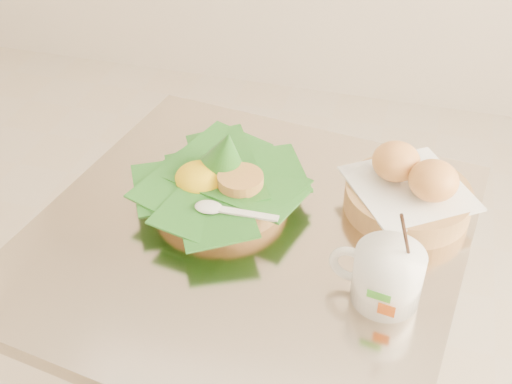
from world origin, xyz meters
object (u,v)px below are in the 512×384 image
(rice_basket, at_px, (220,180))
(cafe_table, at_px, (248,319))
(bread_basket, at_px, (409,190))
(coffee_mug, at_px, (386,275))

(rice_basket, bearing_deg, cafe_table, -45.91)
(bread_basket, distance_m, coffee_mug, 0.22)
(coffee_mug, bearing_deg, rice_basket, 152.48)
(rice_basket, relative_size, coffee_mug, 1.70)
(cafe_table, distance_m, bread_basket, 0.39)
(rice_basket, height_order, coffee_mug, coffee_mug)
(cafe_table, height_order, bread_basket, bread_basket)
(coffee_mug, bearing_deg, bread_basket, 86.24)
(cafe_table, distance_m, coffee_mug, 0.37)
(coffee_mug, bearing_deg, cafe_table, 159.88)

